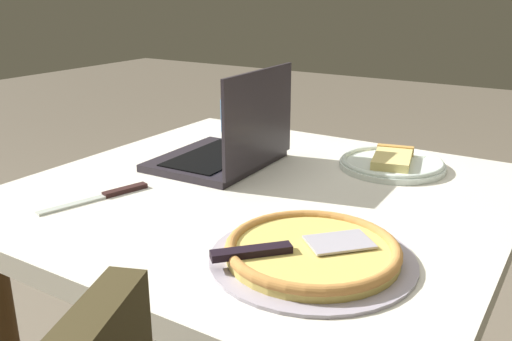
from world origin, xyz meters
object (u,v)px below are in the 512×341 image
object	(u,v)px
pizza_plate	(392,163)
drink_cup	(234,115)
table_knife	(106,195)
pizza_tray	(312,251)
dining_table	(262,227)
laptop	(229,147)

from	to	relation	value
pizza_plate	drink_cup	bearing A→B (deg)	170.33
table_knife	pizza_tray	bearing A→B (deg)	-2.49
drink_cup	pizza_plate	bearing A→B (deg)	-9.67
pizza_plate	pizza_tray	distance (m)	0.54
pizza_tray	table_knife	world-z (taller)	pizza_tray
dining_table	pizza_tray	bearing A→B (deg)	-44.69
dining_table	drink_cup	xyz separation A→B (m)	(-0.34, 0.38, 0.14)
pizza_tray	drink_cup	distance (m)	0.85
dining_table	pizza_tray	world-z (taller)	pizza_tray
table_knife	dining_table	bearing A→B (deg)	40.71
drink_cup	pizza_tray	bearing A→B (deg)	-47.12
table_knife	drink_cup	world-z (taller)	drink_cup
pizza_tray	drink_cup	world-z (taller)	drink_cup
dining_table	laptop	world-z (taller)	laptop
pizza_tray	table_knife	size ratio (longest dim) A/B	1.42
pizza_plate	table_knife	size ratio (longest dim) A/B	1.07
laptop	drink_cup	bearing A→B (deg)	122.42
laptop	drink_cup	distance (m)	0.34
pizza_plate	drink_cup	world-z (taller)	drink_cup
pizza_plate	table_knife	bearing A→B (deg)	-130.93
dining_table	table_knife	world-z (taller)	table_knife
dining_table	table_knife	xyz separation A→B (m)	(-0.25, -0.22, 0.09)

